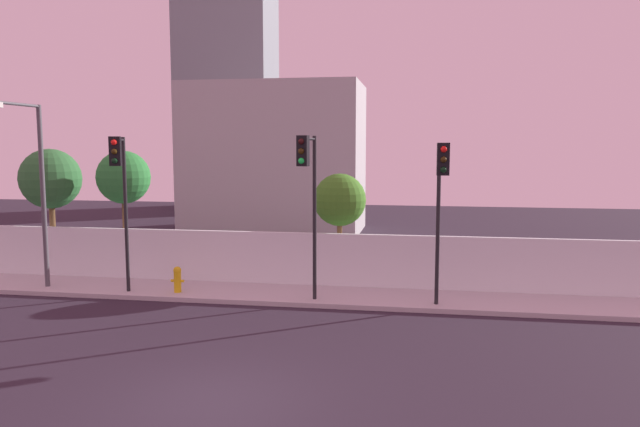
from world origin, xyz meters
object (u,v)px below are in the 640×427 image
roadside_tree_leftmost (50,179)px  roadside_tree_midleft (124,178)px  fire_hydrant (177,278)px  traffic_light_center (441,189)px  traffic_light_right (309,183)px  roadside_tree_midright (340,200)px  traffic_light_left (120,181)px  street_lamp_curbside (35,178)px

roadside_tree_leftmost → roadside_tree_midleft: bearing=-0.0°
fire_hydrant → roadside_tree_leftmost: roadside_tree_leftmost is taller
traffic_light_center → traffic_light_right: 3.90m
roadside_tree_midright → fire_hydrant: bearing=-150.9°
traffic_light_right → roadside_tree_leftmost: traffic_light_right is taller
traffic_light_center → roadside_tree_midright: traffic_light_center is taller
traffic_light_left → roadside_tree_midleft: 3.80m
roadside_tree_leftmost → street_lamp_curbside: bearing=-63.9°
traffic_light_center → roadside_tree_midright: bearing=133.7°
roadside_tree_leftmost → roadside_tree_midright: 11.25m
roadside_tree_midleft → traffic_light_left: bearing=-63.8°
street_lamp_curbside → roadside_tree_leftmost: size_ratio=1.27×
traffic_light_left → traffic_light_right: bearing=0.7°
traffic_light_left → traffic_light_center: (9.92, -0.13, -0.13)m
traffic_light_left → street_lamp_curbside: bearing=173.8°
traffic_light_left → traffic_light_right: size_ratio=1.00×
traffic_light_center → street_lamp_curbside: street_lamp_curbside is taller
traffic_light_right → roadside_tree_leftmost: size_ratio=1.05×
traffic_light_left → fire_hydrant: 3.61m
traffic_light_right → roadside_tree_midright: traffic_light_right is taller
traffic_light_left → roadside_tree_leftmost: size_ratio=1.05×
traffic_light_right → street_lamp_curbside: size_ratio=0.83×
traffic_light_right → traffic_light_left: bearing=-179.3°
fire_hydrant → roadside_tree_leftmost: size_ratio=0.18×
traffic_light_left → roadside_tree_leftmost: (-4.70, 3.41, -0.16)m
traffic_light_center → roadside_tree_leftmost: size_ratio=1.01×
traffic_light_left → street_lamp_curbside: street_lamp_curbside is taller
street_lamp_curbside → fire_hydrant: 5.76m
traffic_light_right → fire_hydrant: traffic_light_right is taller
traffic_light_center → roadside_tree_midleft: traffic_light_center is taller
traffic_light_left → fire_hydrant: (1.54, 0.64, -3.21)m
fire_hydrant → roadside_tree_midleft: bearing=139.2°
traffic_light_left → traffic_light_right: 6.03m
fire_hydrant → roadside_tree_midleft: roadside_tree_midleft is taller
traffic_light_center → traffic_light_left: bearing=179.3°
roadside_tree_midleft → roadside_tree_midright: roadside_tree_midleft is taller
traffic_light_right → roadside_tree_midleft: bearing=156.6°
traffic_light_center → roadside_tree_midleft: bearing=163.0°
traffic_light_left → traffic_light_center: size_ratio=1.04×
street_lamp_curbside → roadside_tree_leftmost: (-1.50, 3.07, -0.22)m
traffic_light_center → roadside_tree_midright: size_ratio=1.23×
roadside_tree_midleft → fire_hydrant: bearing=-40.8°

